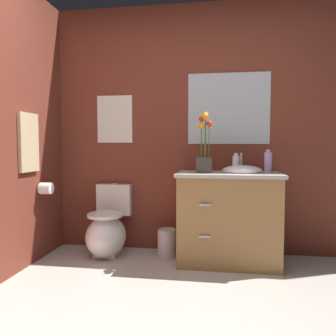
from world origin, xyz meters
TOP-DOWN VIEW (x-y plane):
  - wall_back at (0.20, 1.81)m, footprint 4.27×0.05m
  - toilet at (-0.77, 1.51)m, footprint 0.38×0.59m
  - vanity_cabinet at (0.40, 1.49)m, footprint 0.94×0.56m
  - flower_vase at (0.18, 1.44)m, footprint 0.14×0.14m
  - soap_bottle at (0.47, 1.58)m, footprint 0.07×0.07m
  - lotion_bottle at (0.76, 1.54)m, footprint 0.07×0.07m
  - trash_bin at (-0.18, 1.55)m, footprint 0.18×0.18m
  - wall_poster at (-0.77, 1.78)m, footprint 0.38×0.01m
  - wall_mirror at (0.40, 1.78)m, footprint 0.80×0.01m
  - hanging_towel at (-1.36, 1.14)m, footprint 0.03×0.28m
  - toilet_paper_roll at (-1.30, 1.32)m, footprint 0.11×0.11m

SIDE VIEW (x-z plane):
  - trash_bin at x=-0.18m, z-range 0.00..0.27m
  - toilet at x=-0.77m, z-range -0.10..0.59m
  - vanity_cabinet at x=0.40m, z-range -0.08..0.94m
  - toilet_paper_roll at x=-1.30m, z-range 0.62..0.74m
  - soap_bottle at x=0.47m, z-range 0.83..1.00m
  - lotion_bottle at x=0.76m, z-range 0.83..1.04m
  - flower_vase at x=0.18m, z-range 0.73..1.29m
  - hanging_towel at x=-1.36m, z-range 0.85..1.37m
  - wall_back at x=0.20m, z-range 0.00..2.50m
  - wall_poster at x=-0.77m, z-range 1.12..1.60m
  - wall_mirror at x=0.40m, z-range 1.10..1.80m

